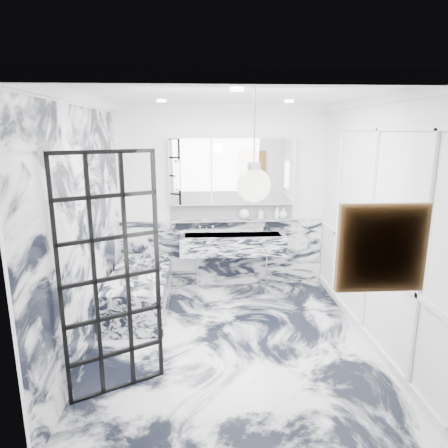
{
  "coord_description": "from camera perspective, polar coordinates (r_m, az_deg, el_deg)",
  "views": [
    {
      "loc": [
        -0.34,
        -4.29,
        2.44
      ],
      "look_at": [
        -0.05,
        0.5,
        1.3
      ],
      "focal_mm": 32.0,
      "sensor_mm": 36.0,
      "label": 1
    }
  ],
  "objects": [
    {
      "name": "floor",
      "position": [
        4.95,
        0.94,
        -16.17
      ],
      "size": [
        3.6,
        3.6,
        0.0
      ],
      "primitive_type": "plane",
      "color": "silver",
      "rests_on": "ground"
    },
    {
      "name": "ceiling",
      "position": [
        4.32,
        1.09,
        18.16
      ],
      "size": [
        3.6,
        3.6,
        0.0
      ],
      "primitive_type": "plane",
      "rotation": [
        3.14,
        0.0,
        0.0
      ],
      "color": "white",
      "rests_on": "wall_back"
    },
    {
      "name": "wall_back",
      "position": [
        6.19,
        -0.27,
        3.7
      ],
      "size": [
        3.6,
        0.0,
        3.6
      ],
      "primitive_type": "plane",
      "rotation": [
        1.57,
        0.0,
        0.0
      ],
      "color": "white",
      "rests_on": "floor"
    },
    {
      "name": "wall_front",
      "position": [
        2.72,
        3.97,
        -9.09
      ],
      "size": [
        3.6,
        0.0,
        3.6
      ],
      "primitive_type": "plane",
      "rotation": [
        -1.57,
        0.0,
        0.0
      ],
      "color": "white",
      "rests_on": "floor"
    },
    {
      "name": "wall_left",
      "position": [
        4.59,
        -19.31,
        -0.47
      ],
      "size": [
        0.0,
        3.6,
        3.6
      ],
      "primitive_type": "plane",
      "rotation": [
        1.57,
        0.0,
        1.57
      ],
      "color": "white",
      "rests_on": "floor"
    },
    {
      "name": "wall_right",
      "position": [
        4.82,
        20.33,
        0.08
      ],
      "size": [
        0.0,
        3.6,
        3.6
      ],
      "primitive_type": "plane",
      "rotation": [
        1.57,
        0.0,
        -1.57
      ],
      "color": "white",
      "rests_on": "floor"
    },
    {
      "name": "marble_clad_back",
      "position": [
        6.37,
        -0.25,
        -4.12
      ],
      "size": [
        3.18,
        0.05,
        1.05
      ],
      "primitive_type": "cube",
      "color": "silver",
      "rests_on": "floor"
    },
    {
      "name": "marble_clad_left",
      "position": [
        4.6,
        -19.07,
        -1.19
      ],
      "size": [
        0.02,
        3.56,
        2.68
      ],
      "primitive_type": "cube",
      "color": "silver",
      "rests_on": "floor"
    },
    {
      "name": "panel_molding",
      "position": [
        4.84,
        20.02,
        -1.08
      ],
      "size": [
        0.03,
        3.4,
        2.3
      ],
      "primitive_type": "cube",
      "color": "white",
      "rests_on": "floor"
    },
    {
      "name": "soap_bottle_a",
      "position": [
        6.24,
        7.58,
        1.73
      ],
      "size": [
        0.09,
        0.09,
        0.21
      ],
      "primitive_type": "imported",
      "rotation": [
        0.0,
        0.0,
        -0.16
      ],
      "color": "#8C5919",
      "rests_on": "ledge"
    },
    {
      "name": "soap_bottle_b",
      "position": [
        6.21,
        5.3,
        1.52
      ],
      "size": [
        0.08,
        0.09,
        0.16
      ],
      "primitive_type": "imported",
      "rotation": [
        0.0,
        0.0,
        -0.15
      ],
      "color": "#4C4C51",
      "rests_on": "ledge"
    },
    {
      "name": "soap_bottle_c",
      "position": [
        6.27,
        8.46,
        1.57
      ],
      "size": [
        0.16,
        0.16,
        0.17
      ],
      "primitive_type": "imported",
      "rotation": [
        0.0,
        0.0,
        0.25
      ],
      "color": "silver",
      "rests_on": "ledge"
    },
    {
      "name": "face_pot",
      "position": [
        6.17,
        2.89,
        1.43
      ],
      "size": [
        0.16,
        0.16,
        0.16
      ],
      "primitive_type": "sphere",
      "color": "white",
      "rests_on": "ledge"
    },
    {
      "name": "amber_bottle",
      "position": [
        6.18,
        3.01,
        1.21
      ],
      "size": [
        0.04,
        0.04,
        0.1
      ],
      "primitive_type": "cylinder",
      "color": "#8C5919",
      "rests_on": "ledge"
    },
    {
      "name": "flower_vase",
      "position": [
        4.81,
        -10.14,
        -9.22
      ],
      "size": [
        0.07,
        0.07,
        0.12
      ],
      "primitive_type": "cylinder",
      "color": "silver",
      "rests_on": "bathtub"
    },
    {
      "name": "crittall_door",
      "position": [
        3.77,
        -15.79,
        -7.48
      ],
      "size": [
        0.8,
        0.44,
        2.26
      ],
      "primitive_type": null,
      "rotation": [
        0.0,
        0.0,
        0.48
      ],
      "color": "black",
      "rests_on": "floor"
    },
    {
      "name": "artwork",
      "position": [
        2.92,
        21.65,
        -3.22
      ],
      "size": [
        0.52,
        0.05,
        0.52
      ],
      "primitive_type": "cube",
      "color": "orange",
      "rests_on": "wall_front"
    },
    {
      "name": "pendant_light",
      "position": [
        3.02,
        4.26,
        5.54
      ],
      "size": [
        0.26,
        0.26,
        0.26
      ],
      "primitive_type": "sphere",
      "color": "white",
      "rests_on": "ceiling"
    },
    {
      "name": "trough_sink",
      "position": [
        6.11,
        1.27,
        -2.88
      ],
      "size": [
        1.6,
        0.45,
        0.3
      ],
      "primitive_type": "cube",
      "color": "silver",
      "rests_on": "wall_back"
    },
    {
      "name": "ledge",
      "position": [
        6.19,
        1.16,
        0.57
      ],
      "size": [
        1.9,
        0.14,
        0.04
      ],
      "primitive_type": "cube",
      "color": "silver",
      "rests_on": "wall_back"
    },
    {
      "name": "subway_tile",
      "position": [
        6.22,
        1.12,
        1.91
      ],
      "size": [
        1.9,
        0.03,
        0.23
      ],
      "primitive_type": "cube",
      "color": "white",
      "rests_on": "wall_back"
    },
    {
      "name": "mirror_cabinet",
      "position": [
        6.07,
        1.19,
        7.5
      ],
      "size": [
        1.9,
        0.16,
        1.0
      ],
      "primitive_type": "cube",
      "color": "white",
      "rests_on": "wall_back"
    },
    {
      "name": "sconce_left",
      "position": [
        5.97,
        -6.67,
        6.93
      ],
      "size": [
        0.07,
        0.07,
        0.4
      ],
      "primitive_type": "cylinder",
      "color": "white",
      "rests_on": "mirror_cabinet"
    },
    {
      "name": "sconce_right",
      "position": [
        6.1,
        9.02,
        7.0
      ],
      "size": [
        0.07,
        0.07,
        0.4
      ],
      "primitive_type": "cylinder",
      "color": "white",
      "rests_on": "mirror_cabinet"
    },
    {
      "name": "bathtub",
      "position": [
        5.68,
        -11.82,
        -9.32
      ],
      "size": [
        0.75,
        1.65,
        0.55
      ],
      "primitive_type": "cube",
      "color": "silver",
      "rests_on": "floor"
    }
  ]
}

